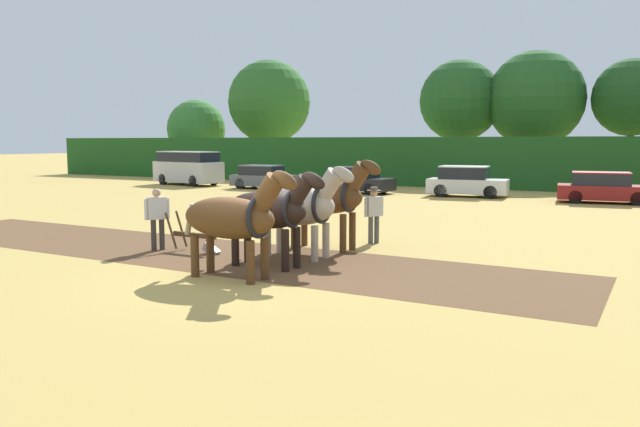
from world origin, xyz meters
TOP-DOWN VIEW (x-y plane):
  - ground_plane at (0.00, 0.00)m, footprint 240.00×240.00m
  - plowed_furrow_strip at (-3.26, 1.81)m, footprint 20.55×4.29m
  - hedgerow at (0.00, 27.86)m, footprint 76.93×1.83m
  - tree_far_left at (-29.79, 34.16)m, footprint 5.29×5.29m
  - tree_left at (-22.35, 34.98)m, footprint 7.11×7.11m
  - tree_center_left at (-5.03, 33.08)m, footprint 5.68×5.68m
  - tree_center at (-0.04, 33.76)m, footprint 6.51×6.51m
  - tree_center_right at (5.83, 33.95)m, footprint 4.90×4.90m
  - draft_horse_lead_left at (-0.08, -0.27)m, footprint 2.95×0.95m
  - draft_horse_lead_right at (-0.07, 1.09)m, footprint 2.77×0.91m
  - draft_horse_trail_left at (-0.06, 2.45)m, footprint 2.79×1.05m
  - draft_horse_trail_right at (-0.04, 3.81)m, footprint 2.96×1.01m
  - plow at (-2.77, 1.80)m, footprint 1.62×0.46m
  - farmer_at_plow at (-3.94, 1.56)m, footprint 0.44×0.57m
  - farmer_beside_team at (0.64, 5.36)m, footprint 0.41×0.56m
  - parked_van at (-19.81, 21.27)m, footprint 5.21×2.68m
  - parked_car_left at (-13.64, 21.00)m, footprint 3.98×2.03m
  - parked_car_center_left at (-7.22, 20.80)m, footprint 4.04×2.13m
  - parked_car_center at (-1.20, 21.48)m, footprint 4.22×2.20m
  - parked_car_center_right at (5.38, 21.27)m, footprint 4.39×2.36m

SIDE VIEW (x-z plane):
  - ground_plane at x=0.00m, z-range 0.00..0.00m
  - plowed_furrow_strip at x=-3.26m, z-range 0.00..0.01m
  - plow at x=-2.77m, z-range -0.24..0.88m
  - parked_car_left at x=-13.64m, z-range -0.02..1.41m
  - parked_car_center_right at x=5.38m, z-range -0.03..1.43m
  - parked_car_center_left at x=-7.22m, z-range -0.02..1.44m
  - parked_car_center at x=-1.20m, z-range -0.03..1.57m
  - farmer_beside_team at x=0.64m, z-range 0.12..1.73m
  - farmer_at_plow at x=-3.94m, z-range 0.13..1.78m
  - parked_van at x=-19.81m, z-range 0.03..2.25m
  - draft_horse_lead_left at x=-0.08m, z-range 0.10..2.50m
  - draft_horse_lead_right at x=-0.07m, z-range 0.16..2.47m
  - draft_horse_trail_left at x=-0.06m, z-range 0.13..2.51m
  - draft_horse_trail_right at x=-0.04m, z-range 0.19..2.69m
  - hedgerow at x=0.00m, z-range 0.00..3.15m
  - tree_far_left at x=-29.79m, z-range 0.67..7.31m
  - tree_center_right at x=5.83m, z-range 1.58..9.69m
  - tree_center at x=-0.04m, z-range 1.22..10.19m
  - tree_center_left at x=-5.03m, z-range 1.44..10.02m
  - tree_left at x=-22.35m, z-range 1.35..11.19m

